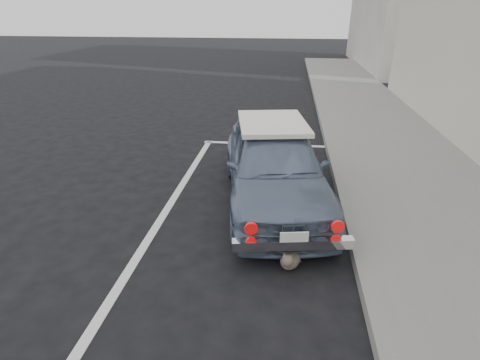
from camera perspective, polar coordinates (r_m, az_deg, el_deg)
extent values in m
cube|color=slate|center=(5.23, 32.70, -12.34)|extent=(2.80, 40.00, 0.15)
cube|color=silver|center=(8.76, 4.29, 5.44)|extent=(3.00, 0.12, 0.01)
cube|color=silver|center=(5.85, -11.68, -5.39)|extent=(0.12, 7.00, 0.01)
imported|color=slate|center=(5.95, 5.23, 2.39)|extent=(2.12, 3.94, 1.27)
cube|color=white|center=(6.12, 4.99, 8.65)|extent=(1.28, 1.58, 0.07)
cube|color=silver|center=(4.48, 8.07, -9.58)|extent=(1.43, 0.36, 0.12)
cube|color=white|center=(4.39, 8.25, -8.83)|extent=(0.33, 0.08, 0.17)
cylinder|color=red|center=(4.27, 1.71, -7.40)|extent=(0.15, 0.06, 0.15)
cylinder|color=red|center=(4.45, 14.67, -6.87)|extent=(0.15, 0.06, 0.15)
cylinder|color=red|center=(4.37, 1.68, -9.40)|extent=(0.13, 0.06, 0.12)
cylinder|color=red|center=(4.54, 14.43, -8.81)|extent=(0.13, 0.06, 0.12)
ellipsoid|color=#756859|center=(4.69, 7.70, -11.61)|extent=(0.33, 0.43, 0.23)
sphere|color=#756859|center=(4.51, 7.23, -12.01)|extent=(0.15, 0.15, 0.15)
cone|color=#756859|center=(4.48, 6.78, -11.16)|extent=(0.05, 0.05, 0.06)
cone|color=#756859|center=(4.46, 7.79, -11.35)|extent=(0.05, 0.05, 0.06)
cylinder|color=#756859|center=(4.89, 8.86, -11.21)|extent=(0.07, 0.25, 0.03)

